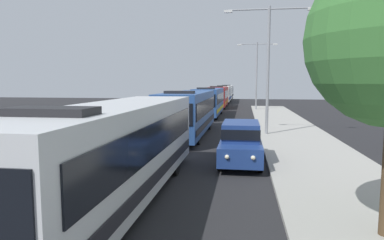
{
  "coord_description": "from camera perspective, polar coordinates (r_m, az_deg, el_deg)",
  "views": [
    {
      "loc": [
        2.53,
        1.99,
        3.7
      ],
      "look_at": [
        0.13,
        17.67,
        1.96
      ],
      "focal_mm": 31.92,
      "sensor_mm": 36.0,
      "label": 1
    }
  ],
  "objects": [
    {
      "name": "bus_middle",
      "position": [
        37.73,
        2.88,
        3.21
      ],
      "size": [
        2.58,
        11.08,
        3.21
      ],
      "color": "#284C8C",
      "rests_on": "ground_plane"
    },
    {
      "name": "bus_rear",
      "position": [
        63.51,
        5.27,
        4.44
      ],
      "size": [
        2.58,
        12.18,
        3.21
      ],
      "color": "silver",
      "rests_on": "ground_plane"
    },
    {
      "name": "bus_tail_end",
      "position": [
        76.95,
        5.88,
        4.74
      ],
      "size": [
        2.58,
        10.76,
        3.21
      ],
      "color": "silver",
      "rests_on": "ground_plane"
    },
    {
      "name": "bus_fourth_in_line",
      "position": [
        50.55,
        4.37,
        3.98
      ],
      "size": [
        2.58,
        10.45,
        3.21
      ],
      "color": "maroon",
      "rests_on": "ground_plane"
    },
    {
      "name": "streetlamp_mid",
      "position": [
        24.18,
        12.62,
        10.23
      ],
      "size": [
        6.07,
        0.28,
        8.66
      ],
      "color": "gray",
      "rests_on": "sidewalk"
    },
    {
      "name": "streetlamp_far",
      "position": [
        46.56,
        10.75,
        8.32
      ],
      "size": [
        5.21,
        0.28,
        8.81
      ],
      "color": "gray",
      "rests_on": "sidewalk"
    },
    {
      "name": "white_suv",
      "position": [
        15.84,
        8.14,
        -3.49
      ],
      "size": [
        1.86,
        4.8,
        1.9
      ],
      "color": "navy",
      "rests_on": "ground_plane"
    },
    {
      "name": "bus_lead",
      "position": [
        10.78,
        -12.28,
        -4.63
      ],
      "size": [
        2.58,
        11.99,
        3.21
      ],
      "color": "silver",
      "rests_on": "ground_plane"
    },
    {
      "name": "bus_second_in_line",
      "position": [
        23.89,
        -0.53,
        1.44
      ],
      "size": [
        2.58,
        11.52,
        3.21
      ],
      "color": "#284C8C",
      "rests_on": "ground_plane"
    }
  ]
}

